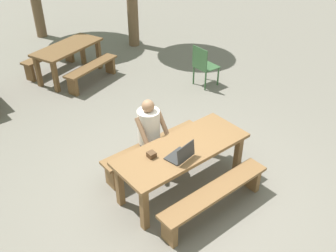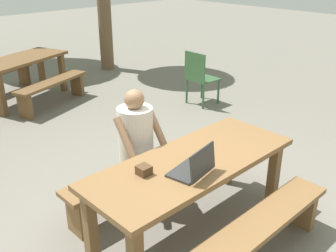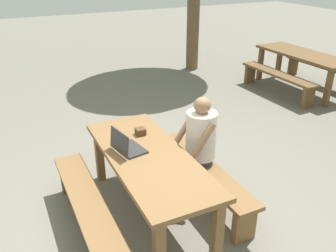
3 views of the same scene
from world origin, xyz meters
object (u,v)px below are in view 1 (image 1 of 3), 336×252
Objects in this scene: laptop at (181,155)px; picnic_table_rear at (68,51)px; picnic_table_front at (182,154)px; person_seated at (150,131)px; small_pouch at (151,155)px; plastic_chair at (204,65)px.

picnic_table_rear is (0.65, 4.59, -0.17)m from laptop.
picnic_table_front is 1.61× the size of person_seated.
laptop reaches higher than picnic_table_front.
person_seated reaches higher than small_pouch.
picnic_table_front is 4.44m from picnic_table_rear.
person_seated is at bearing -117.78° from picnic_table_rear.
picnic_table_front is 3.32m from plastic_chair.
picnic_table_rear is at bearing 77.76° from small_pouch.
person_seated is (0.38, 0.53, -0.06)m from small_pouch.
laptop is at bearing -117.41° from picnic_table_rear.
picnic_table_front is at bearing -82.72° from person_seated.
laptop reaches higher than small_pouch.
laptop is at bearing -134.85° from picnic_table_front.
picnic_table_front is 0.29m from laptop.
laptop is 0.40m from small_pouch.
laptop is 3.70× the size of small_pouch.
small_pouch is at bearing -125.32° from person_seated.
picnic_table_front is 0.49m from small_pouch.
plastic_chair is 0.52× the size of picnic_table_rear.
laptop reaches higher than plastic_chair.
picnic_table_front is 2.16× the size of plastic_chair.
picnic_table_rear is (-2.03, 2.25, 0.13)m from plastic_chair.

